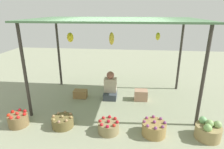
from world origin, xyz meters
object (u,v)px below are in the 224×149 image
at_px(vendor_person, 110,88).
at_px(wooden_crate_near_vendor, 80,94).
at_px(wooden_crate_stacked_rear, 141,95).
at_px(basket_red_tomatoes, 18,120).
at_px(basket_potatoes, 63,122).
at_px(basket_red_apples, 109,127).
at_px(basket_cabbages, 208,131).
at_px(basket_purple_onions, 154,128).

xyz_separation_m(vendor_person, wooden_crate_near_vendor, (-0.85, -0.08, -0.19)).
bearing_deg(wooden_crate_near_vendor, wooden_crate_stacked_rear, 1.19).
height_order(basket_red_tomatoes, wooden_crate_stacked_rear, basket_red_tomatoes).
bearing_deg(basket_potatoes, basket_red_apples, -5.28).
distance_m(basket_potatoes, basket_red_apples, 1.01).
xyz_separation_m(basket_potatoes, basket_cabbages, (2.95, -0.07, 0.05)).
relative_size(basket_purple_onions, wooden_crate_near_vendor, 1.29).
bearing_deg(basket_purple_onions, basket_potatoes, 177.84).
bearing_deg(basket_red_apples, wooden_crate_near_vendor, 123.37).
distance_m(basket_red_tomatoes, wooden_crate_near_vendor, 1.78).
relative_size(basket_purple_onions, wooden_crate_stacked_rear, 1.35).
distance_m(vendor_person, wooden_crate_stacked_rear, 0.87).
height_order(basket_red_tomatoes, wooden_crate_near_vendor, basket_red_tomatoes).
relative_size(wooden_crate_near_vendor, wooden_crate_stacked_rear, 1.04).
xyz_separation_m(basket_red_tomatoes, basket_cabbages, (3.92, -0.01, 0.03)).
distance_m(basket_purple_onions, wooden_crate_stacked_rear, 1.55).
bearing_deg(vendor_person, basket_cabbages, -37.00).
relative_size(vendor_person, basket_red_apples, 1.81).
bearing_deg(basket_cabbages, basket_red_tomatoes, 179.80).
distance_m(basket_potatoes, basket_purple_onions, 1.92).
height_order(basket_potatoes, basket_purple_onions, basket_purple_onions).
bearing_deg(basket_red_apples, basket_purple_onions, 1.29).
relative_size(basket_red_tomatoes, basket_potatoes, 0.90).
bearing_deg(basket_purple_onions, basket_cabbages, -0.14).
bearing_deg(basket_red_tomatoes, basket_potatoes, 3.59).
bearing_deg(basket_purple_onions, vendor_person, 123.94).
xyz_separation_m(basket_purple_onions, wooden_crate_stacked_rear, (-0.20, 1.54, 0.01)).
xyz_separation_m(basket_cabbages, wooden_crate_near_vendor, (-2.95, 1.50, -0.06)).
bearing_deg(wooden_crate_stacked_rear, basket_red_apples, -114.59).
bearing_deg(wooden_crate_stacked_rear, basket_cabbages, -51.19).
bearing_deg(basket_potatoes, basket_purple_onions, -2.16).
bearing_deg(basket_purple_onions, basket_red_apples, -178.71).
xyz_separation_m(basket_cabbages, wooden_crate_stacked_rear, (-1.24, 1.54, -0.02)).
xyz_separation_m(wooden_crate_near_vendor, wooden_crate_stacked_rear, (1.71, 0.04, 0.03)).
bearing_deg(wooden_crate_near_vendor, basket_red_tomatoes, -123.19).
distance_m(basket_red_apples, basket_cabbages, 1.95).
relative_size(basket_red_apples, basket_purple_onions, 0.90).
distance_m(basket_potatoes, wooden_crate_stacked_rear, 2.26).
bearing_deg(basket_cabbages, basket_purple_onions, 179.86).
bearing_deg(basket_red_tomatoes, vendor_person, 40.56).
xyz_separation_m(vendor_person, basket_red_tomatoes, (-1.83, -1.57, -0.16)).
xyz_separation_m(basket_red_apples, basket_purple_onions, (0.91, 0.02, 0.02)).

